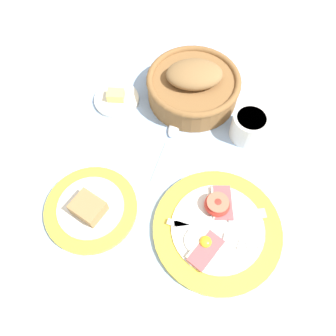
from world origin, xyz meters
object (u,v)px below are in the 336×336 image
teaspoon_by_saucer (171,135)px  butter_dish (117,99)px  breakfast_plate (217,227)px  bread_basket (193,85)px  bread_plate (91,208)px  sugar_cup (249,126)px

teaspoon_by_saucer → butter_dish: bearing=70.5°
breakfast_plate → teaspoon_by_saucer: (-0.14, 0.19, -0.00)m
bread_basket → butter_dish: 0.19m
butter_dish → teaspoon_by_saucer: butter_dish is taller
teaspoon_by_saucer → bread_plate: bearing=156.4°
bread_basket → butter_dish: size_ratio=2.04×
teaspoon_by_saucer → sugar_cup: bearing=-70.5°
sugar_cup → butter_dish: sugar_cup is taller
bread_plate → butter_dish: bearing=99.3°
breakfast_plate → sugar_cup: size_ratio=3.23×
bread_plate → bread_basket: bearing=69.5°
breakfast_plate → bread_basket: 0.35m
bread_basket → breakfast_plate: bearing=-68.7°
bread_basket → teaspoon_by_saucer: bread_basket is taller
butter_dish → teaspoon_by_saucer: bearing=-22.4°
bread_plate → sugar_cup: (0.28, 0.27, 0.02)m
breakfast_plate → butter_dish: 0.40m
breakfast_plate → sugar_cup: 0.25m
sugar_cup → butter_dish: bearing=177.3°
breakfast_plate → teaspoon_by_saucer: 0.24m
bread_plate → sugar_cup: sugar_cup is taller
bread_plate → sugar_cup: size_ratio=2.39×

